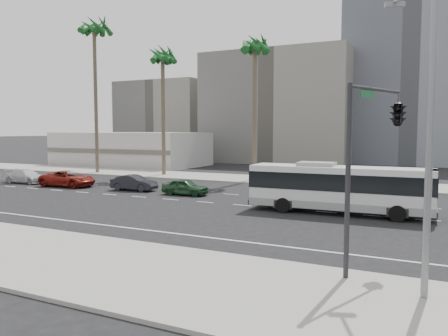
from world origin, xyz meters
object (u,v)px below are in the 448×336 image
Objects in this scene: car_a at (185,187)px; streetlight_corner at (425,113)px; city_bus at (339,187)px; palm_far at (94,31)px; car_c at (68,179)px; traffic_signal at (393,119)px; palm_mid at (163,59)px; car_b at (134,183)px; car_d at (26,176)px; palm_near at (255,49)px.

car_a is 24.81m from streetlight_corner.
palm_far is (-32.43, 13.89, 15.52)m from city_bus.
car_c is 32.78m from traffic_signal.
palm_mid is at bearing 37.35° from car_a.
car_b is 18.21m from palm_mid.
traffic_signal is at bearing -109.82° from car_d.
car_c is 5.89m from car_d.
car_d is at bearing -148.60° from palm_near.
car_a is 20.62m from palm_mid.
car_d is at bearing -86.58° from palm_far.
palm_far reaches higher than car_a.
car_b is at bearing 169.16° from city_bus.
car_a is at bearing 163.55° from traffic_signal.
city_bus reaches higher than car_a.
car_c is 1.14× the size of car_d.
city_bus is at bearing -102.99° from car_b.
palm_mid reaches higher than car_b.
traffic_signal is at bearing -57.17° from palm_near.
car_b is 7.35m from car_c.
city_bus is 13.38m from car_a.
car_c is at bearing 90.58° from car_b.
streetlight_corner is 3.56m from traffic_signal.
streetlight_corner is 47.79m from palm_far.
car_b is 0.78× the size of car_c.
car_a is (-13.06, 2.74, -1.05)m from city_bus.
streetlight_corner is at bearing -35.64° from palm_far.
palm_mid is (-4.90, 12.03, 12.76)m from car_b.
car_d is 19.58m from palm_mid.
traffic_signal is at bearing -68.92° from city_bus.
streetlight_corner is (18.34, -15.89, 5.17)m from car_a.
palm_near reaches higher than streetlight_corner.
car_b is at bearing -90.64° from car_c.
palm_far is (-37.71, 27.04, 11.40)m from streetlight_corner.
palm_near is at bearing 101.67° from streetlight_corner.
car_a is 0.72× the size of car_c.
car_c reaches higher than car_d.
car_a is 17.91m from palm_near.
city_bus is 0.75× the size of palm_near.
car_c is 0.78× the size of traffic_signal.
traffic_signal is (35.82, -12.66, 5.06)m from car_d.
palm_far is at bearing 124.55° from streetlight_corner.
palm_mid is 9.82m from palm_far.
traffic_signal is 37.92m from palm_mid.
palm_mid is at bearing 179.06° from palm_near.
palm_near reaches higher than city_bus.
traffic_signal is 0.36× the size of palm_far.
city_bus is 1.10× the size of streetlight_corner.
palm_near is (13.96, 12.36, 12.96)m from car_c.
car_b is at bearing -37.84° from palm_far.
car_d is (-31.77, 2.85, -1.02)m from city_bus.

